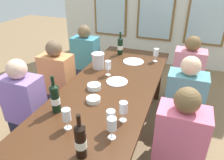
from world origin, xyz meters
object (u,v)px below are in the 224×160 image
(wine_bottle_2, at_px, (55,98))
(seated_person_2, at_px, (59,86))
(wine_glass_0, at_px, (111,117))
(tasting_bowl_1, at_px, (94,87))
(dining_table, at_px, (105,99))
(wine_glass_4, at_px, (112,124))
(wine_bottle_0, at_px, (120,46))
(tasting_bowl_0, at_px, (93,100))
(seated_person_0, at_px, (27,112))
(wine_glass_5, at_px, (108,66))
(seated_person_6, at_px, (86,63))
(metal_pitcher, at_px, (98,61))
(wine_bottle_1, at_px, (81,141))
(seated_person_7, at_px, (186,79))
(wine_glass_2, at_px, (123,108))
(seated_person_3, at_px, (183,108))
(white_plate_1, at_px, (133,62))
(wine_glass_1, at_px, (66,115))
(wine_glass_6, at_px, (156,53))
(white_plate_0, at_px, (117,82))
(seated_person_1, at_px, (177,151))

(wine_bottle_2, relative_size, seated_person_2, 0.30)
(wine_glass_0, bearing_deg, tasting_bowl_1, 126.15)
(dining_table, bearing_deg, wine_glass_4, -63.32)
(wine_bottle_0, bearing_deg, wine_glass_0, -74.11)
(wine_bottle_0, distance_m, tasting_bowl_0, 1.25)
(wine_glass_4, bearing_deg, wine_bottle_2, 166.16)
(wine_bottle_2, bearing_deg, seated_person_0, 166.60)
(wine_glass_5, bearing_deg, seated_person_6, 133.32)
(metal_pitcher, distance_m, wine_bottle_1, 1.37)
(tasting_bowl_0, relative_size, seated_person_7, 0.12)
(wine_bottle_2, xyz_separation_m, seated_person_0, (-0.47, 0.11, -0.35))
(wine_glass_2, xyz_separation_m, seated_person_6, (-1.04, 1.39, -0.34))
(wine_glass_4, relative_size, seated_person_3, 0.16)
(dining_table, height_order, white_plate_1, white_plate_1)
(wine_bottle_0, distance_m, wine_glass_2, 1.49)
(white_plate_1, bearing_deg, tasting_bowl_1, -103.46)
(wine_bottle_0, relative_size, seated_person_3, 0.29)
(dining_table, distance_m, wine_glass_5, 0.44)
(wine_glass_4, bearing_deg, white_plate_1, 98.88)
(wine_glass_1, distance_m, wine_glass_6, 1.60)
(white_plate_0, bearing_deg, seated_person_0, -144.16)
(wine_glass_0, distance_m, wine_glass_1, 0.33)
(white_plate_0, xyz_separation_m, wine_glass_5, (-0.15, 0.13, 0.11))
(wine_bottle_1, bearing_deg, dining_table, 100.81)
(wine_glass_5, bearing_deg, wine_bottle_1, -77.10)
(wine_bottle_2, xyz_separation_m, seated_person_2, (-0.47, 0.70, -0.35))
(tasting_bowl_1, height_order, seated_person_0, seated_person_0)
(metal_pitcher, height_order, seated_person_2, seated_person_2)
(tasting_bowl_0, bearing_deg, wine_bottle_2, -134.21)
(wine_glass_6, distance_m, seated_person_2, 1.31)
(wine_glass_0, distance_m, seated_person_6, 1.85)
(white_plate_1, relative_size, metal_pitcher, 1.43)
(wine_glass_1, bearing_deg, wine_glass_0, 17.25)
(tasting_bowl_1, relative_size, wine_glass_5, 0.79)
(seated_person_3, height_order, seated_person_7, same)
(wine_glass_4, bearing_deg, seated_person_3, 61.73)
(wine_glass_6, distance_m, seated_person_0, 1.70)
(seated_person_1, relative_size, seated_person_6, 1.00)
(dining_table, height_order, seated_person_2, seated_person_2)
(wine_glass_4, bearing_deg, wine_glass_5, 112.82)
(seated_person_7, bearing_deg, dining_table, -125.89)
(white_plate_0, bearing_deg, wine_glass_0, -74.41)
(seated_person_3, bearing_deg, seated_person_2, -178.64)
(dining_table, bearing_deg, white_plate_0, 82.66)
(dining_table, distance_m, seated_person_2, 0.82)
(metal_pitcher, distance_m, seated_person_0, 0.99)
(wine_glass_1, bearing_deg, wine_glass_6, 75.52)
(wine_bottle_0, distance_m, seated_person_2, 1.01)
(seated_person_1, bearing_deg, metal_pitcher, 141.92)
(white_plate_0, bearing_deg, seated_person_6, 134.60)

